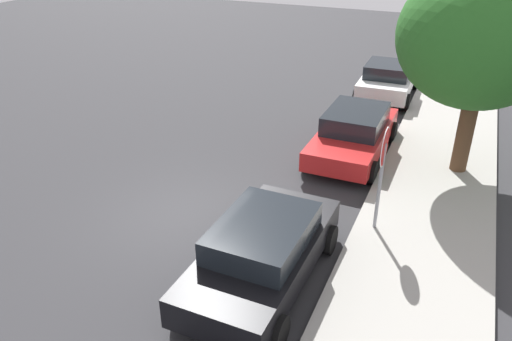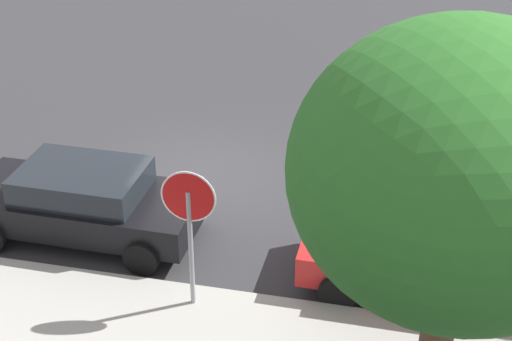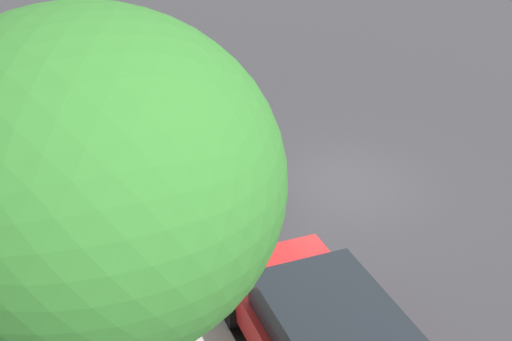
{
  "view_description": "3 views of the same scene",
  "coord_description": "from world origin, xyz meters",
  "views": [
    {
      "loc": [
        8.79,
        5.65,
        6.64
      ],
      "look_at": [
        -1.47,
        1.2,
        0.79
      ],
      "focal_mm": 35.0,
      "sensor_mm": 36.0,
      "label": 1
    },
    {
      "loc": [
        -4.38,
        14.1,
        8.33
      ],
      "look_at": [
        -1.63,
        1.86,
        1.35
      ],
      "focal_mm": 55.0,
      "sensor_mm": 36.0,
      "label": 2
    },
    {
      "loc": [
        -10.99,
        6.35,
        7.13
      ],
      "look_at": [
        -0.04,
        1.96,
        0.77
      ],
      "focal_mm": 45.0,
      "sensor_mm": 36.0,
      "label": 3
    }
  ],
  "objects": [
    {
      "name": "stop_sign",
      "position": [
        -1.12,
        4.33,
        1.82
      ],
      "size": [
        0.88,
        0.08,
        2.61
      ],
      "color": "gray",
      "rests_on": "ground_plane"
    },
    {
      "name": "sidewalk_curb",
      "position": [
        0.0,
        5.4,
        0.07
      ],
      "size": [
        32.0,
        3.04,
        0.14
      ],
      "primitive_type": "cube",
      "color": "#9E9B93",
      "rests_on": "ground_plane"
    },
    {
      "name": "parked_car_black",
      "position": [
        1.49,
        2.62,
        0.74
      ],
      "size": [
        4.36,
        2.14,
        1.4
      ],
      "color": "black",
      "rests_on": "ground_plane"
    },
    {
      "name": "street_tree_near_corner",
      "position": [
        -4.94,
        5.77,
        3.84
      ],
      "size": [
        4.09,
        4.09,
        5.69
      ],
      "color": "#513823",
      "rests_on": "ground_plane"
    },
    {
      "name": "ground_plane",
      "position": [
        0.0,
        0.0,
        0.0
      ],
      "size": [
        60.0,
        60.0,
        0.0
      ],
      "primitive_type": "plane",
      "color": "#2D2D30"
    },
    {
      "name": "parked_car_red",
      "position": [
        -5.01,
        2.86,
        0.73
      ],
      "size": [
        4.52,
        2.09,
        1.41
      ],
      "color": "red",
      "rests_on": "ground_plane"
    }
  ]
}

